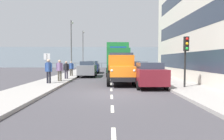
{
  "coord_description": "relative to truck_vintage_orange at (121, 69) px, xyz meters",
  "views": [
    {
      "loc": [
        0.1,
        10.74,
        1.91
      ],
      "look_at": [
        -0.11,
        -7.8,
        0.91
      ],
      "focal_mm": 31.0,
      "sensor_mm": 36.0,
      "label": 1
    }
  ],
  "objects": [
    {
      "name": "car_grey_oppositeside_0",
      "position": [
        3.33,
        -6.46,
        -0.28
      ],
      "size": [
        1.88,
        3.92,
        1.72
      ],
      "color": "slate",
      "rests_on": "ground_plane"
    },
    {
      "name": "pedestrian_near_railing",
      "position": [
        4.88,
        -2.84,
        -0.09
      ],
      "size": [
        0.53,
        0.34,
        1.6
      ],
      "color": "#383342",
      "rests_on": "sidewalk_right"
    },
    {
      "name": "sea_horizon",
      "position": [
        0.77,
        -32.54,
        1.32
      ],
      "size": [
        80.0,
        0.8,
        5.0
      ],
      "primitive_type": "cube",
      "color": "#84939E",
      "rests_on": "ground_plane"
    },
    {
      "name": "pedestrian_in_dark_coat",
      "position": [
        5.42,
        0.57,
        0.03
      ],
      "size": [
        0.53,
        0.34,
        1.79
      ],
      "color": "black",
      "rests_on": "sidewalk_right"
    },
    {
      "name": "truck_vintage_orange",
      "position": [
        0.0,
        0.0,
        0.0
      ],
      "size": [
        2.17,
        5.64,
        2.43
      ],
      "color": "black",
      "rests_on": "ground_plane"
    },
    {
      "name": "pedestrian_couple_b",
      "position": [
        4.98,
        -0.86,
        -0.0
      ],
      "size": [
        0.53,
        0.34,
        1.74
      ],
      "color": "#4C473D",
      "rests_on": "sidewalk_right"
    },
    {
      "name": "street_sign",
      "position": [
        5.86,
        -0.48,
        0.5
      ],
      "size": [
        0.5,
        0.07,
        2.25
      ],
      "color": "#4C4C4C",
      "rests_on": "sidewalk_right"
    },
    {
      "name": "seawall_railing",
      "position": [
        0.77,
        -28.94,
        -0.26
      ],
      "size": [
        28.08,
        0.08,
        1.2
      ],
      "color": "#4C5156",
      "rests_on": "ground_plane"
    },
    {
      "name": "road_centreline_markings",
      "position": [
        0.77,
        -6.34,
        -1.17
      ],
      "size": [
        0.12,
        39.89,
        0.01
      ],
      "color": "silver",
      "rests_on": "ground_plane"
    },
    {
      "name": "pedestrian_couple_a",
      "position": [
        5.03,
        -5.92,
        -0.11
      ],
      "size": [
        0.53,
        0.34,
        1.58
      ],
      "color": "#4C473D",
      "rests_on": "sidewalk_right"
    },
    {
      "name": "lamp_post_promenade",
      "position": [
        5.75,
        -9.78,
        2.95
      ],
      "size": [
        0.32,
        1.14,
        6.71
      ],
      "color": "#59595B",
      "rests_on": "sidewalk_right"
    },
    {
      "name": "car_silver_kerbside_2",
      "position": [
        -1.79,
        -8.29,
        -0.28
      ],
      "size": [
        1.87,
        4.54,
        1.72
      ],
      "color": "#B7BABF",
      "rests_on": "ground_plane"
    },
    {
      "name": "car_maroon_kerbside_near",
      "position": [
        -1.79,
        1.75,
        -0.28
      ],
      "size": [
        1.93,
        4.01,
        1.72
      ],
      "color": "maroon",
      "rests_on": "ground_plane"
    },
    {
      "name": "lorry_cargo_green",
      "position": [
        -0.03,
        -8.67,
        0.9
      ],
      "size": [
        2.58,
        8.2,
        3.87
      ],
      "color": "#1E7033",
      "rests_on": "ground_plane"
    },
    {
      "name": "traffic_light_near",
      "position": [
        -3.94,
        2.76,
        1.29
      ],
      "size": [
        0.28,
        0.41,
        3.2
      ],
      "color": "black",
      "rests_on": "sidewalk_left"
    },
    {
      "name": "car_red_kerbside_1",
      "position": [
        -1.79,
        -3.34,
        -0.28
      ],
      "size": [
        1.86,
        3.93,
        1.72
      ],
      "color": "#B21E1E",
      "rests_on": "ground_plane"
    },
    {
      "name": "ground_plane",
      "position": [
        0.77,
        -7.38,
        -1.18
      ],
      "size": [
        80.0,
        80.0,
        0.0
      ],
      "primitive_type": "plane",
      "color": "#423F44"
    },
    {
      "name": "lamp_post_far",
      "position": [
        5.68,
        -19.95,
        3.06
      ],
      "size": [
        0.32,
        1.14,
        6.92
      ],
      "color": "#59595B",
      "rests_on": "sidewalk_right"
    },
    {
      "name": "sidewalk_left",
      "position": [
        -4.09,
        -7.38,
        -1.1
      ],
      "size": [
        2.71,
        44.31,
        0.15
      ],
      "primitive_type": "cube",
      "color": "#9E9993",
      "rests_on": "ground_plane"
    },
    {
      "name": "sidewalk_right",
      "position": [
        5.63,
        -7.38,
        -1.1
      ],
      "size": [
        2.71,
        44.31,
        0.15
      ],
      "primitive_type": "cube",
      "color": "#9E9993",
      "rests_on": "ground_plane"
    },
    {
      "name": "car_navy_oppositeside_1",
      "position": [
        3.33,
        -12.58,
        -0.28
      ],
      "size": [
        1.84,
        4.03,
        1.72
      ],
      "color": "navy",
      "rests_on": "ground_plane"
    }
  ]
}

